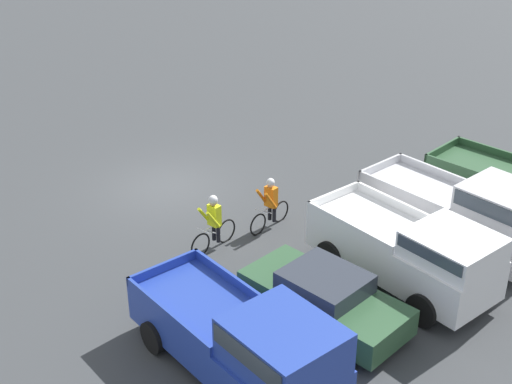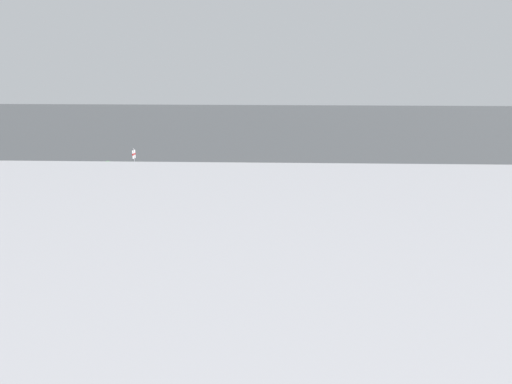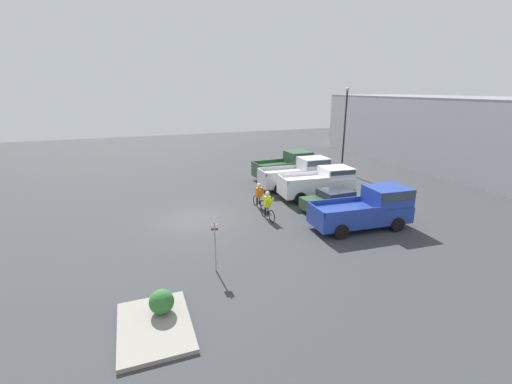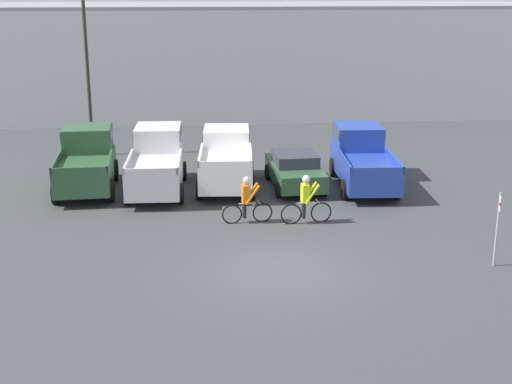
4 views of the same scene
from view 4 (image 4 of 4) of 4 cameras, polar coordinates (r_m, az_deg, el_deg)
name	(u,v)px [view 4 (image 4 of 4)]	position (r m, az deg, el deg)	size (l,w,h in m)	color
ground_plane	(280,270)	(20.96, 1.95, -6.27)	(80.00, 80.00, 0.00)	#383A3D
warehouse_building	(227,58)	(46.84, -2.36, 10.69)	(40.67, 10.75, 6.74)	silver
pickup_truck_0	(87,159)	(29.61, -13.40, 2.58)	(2.48, 5.00, 2.35)	#2D5133
pickup_truck_1	(157,160)	(29.07, -7.92, 2.59)	(2.37, 5.48, 2.35)	silver
pickup_truck_2	(226,158)	(29.23, -2.40, 2.71)	(2.54, 5.29, 2.17)	white
sedan_0	(295,170)	(29.08, 3.14, 1.77)	(2.16, 4.30, 1.43)	#2D5133
pickup_truck_3	(362,156)	(29.84, 8.46, 2.85)	(2.53, 5.67, 2.25)	#233D9E
cyclist_0	(306,199)	(24.70, 4.02, -0.54)	(1.82, 0.49, 1.76)	black
cyclist_1	(247,199)	(24.70, -0.75, -0.60)	(1.79, 0.49, 1.69)	black
fire_lane_sign	(498,222)	(21.94, 18.77, -2.28)	(0.10, 0.30, 2.28)	#9E9EA3
lamppost	(87,63)	(34.85, -13.36, 9.97)	(0.36, 0.36, 7.61)	#2D2823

